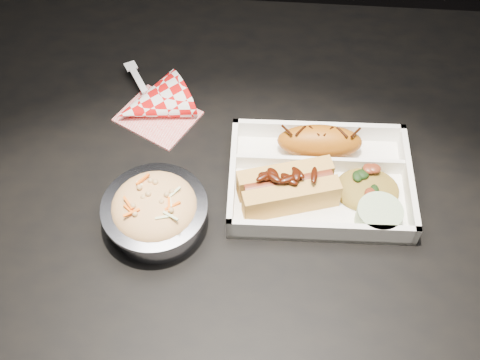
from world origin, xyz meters
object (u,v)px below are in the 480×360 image
Objects in this scene: hotdog at (288,187)px; foil_coleslaw_cup at (155,211)px; napkin_fork at (152,105)px; food_tray at (319,182)px; fried_pastry at (320,142)px; dining_table at (243,211)px.

foil_coleslaw_cup is at bearing -179.91° from hotdog.
food_tray is at bearing 34.07° from napkin_fork.
napkin_fork is (-0.26, 0.12, 0.01)m from food_tray.
fried_pastry is (-0.00, 0.06, 0.02)m from food_tray.
dining_table is 0.17m from fried_pastry.
fried_pastry is 0.87× the size of foil_coleslaw_cup.
dining_table is at bearing -155.89° from fried_pastry.
napkin_fork reaches higher than food_tray.
foil_coleslaw_cup is at bearing -140.98° from dining_table.
hotdog is at bearing -149.23° from food_tray.
food_tray is 1.54× the size of napkin_fork.
food_tray is 2.11× the size of fried_pastry.
fried_pastry is 0.09m from hotdog.
napkin_fork is (-0.15, 0.11, 0.11)m from dining_table.
food_tray is at bearing -4.36° from dining_table.
hotdog is at bearing -30.10° from dining_table.
foil_coleslaw_cup is at bearing -147.68° from fried_pastry.
napkin_fork is (-0.21, 0.15, -0.02)m from hotdog.
dining_table is 0.22m from napkin_fork.
foil_coleslaw_cup reaches higher than napkin_fork.
dining_table is 9.89× the size of fried_pastry.
dining_table is at bearing 39.02° from foil_coleslaw_cup.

